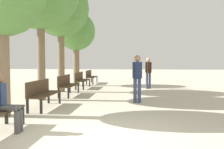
% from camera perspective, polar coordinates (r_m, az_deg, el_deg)
% --- Properties ---
extents(ground_plane, '(80.00, 80.00, 0.00)m').
position_cam_1_polar(ground_plane, '(4.84, -3.64, -14.61)').
color(ground_plane, beige).
extents(bench_row_1, '(0.48, 1.81, 0.87)m').
position_cam_1_polar(bench_row_1, '(8.11, -15.66, -3.82)').
color(bench_row_1, '#4C3823').
rests_on(bench_row_1, ground_plane).
extents(bench_row_2, '(0.48, 1.81, 0.87)m').
position_cam_1_polar(bench_row_2, '(10.83, -10.25, -2.05)').
color(bench_row_2, '#4C3823').
rests_on(bench_row_2, ground_plane).
extents(bench_row_3, '(0.48, 1.81, 0.87)m').
position_cam_1_polar(bench_row_3, '(13.61, -7.03, -0.98)').
color(bench_row_3, '#4C3823').
rests_on(bench_row_3, ground_plane).
extents(bench_row_4, '(0.48, 1.81, 0.87)m').
position_cam_1_polar(bench_row_4, '(16.42, -4.91, -0.28)').
color(bench_row_4, '#4C3823').
rests_on(bench_row_4, ground_plane).
extents(tree_row_2, '(2.69, 2.69, 5.30)m').
position_cam_1_polar(tree_row_2, '(12.41, -11.67, 14.41)').
color(tree_row_2, '#7A664C').
rests_on(tree_row_2, ground_plane).
extents(tree_row_3, '(2.29, 2.29, 4.40)m').
position_cam_1_polar(tree_row_3, '(15.26, -8.22, 9.56)').
color(tree_row_3, '#7A664C').
rests_on(tree_row_3, ground_plane).
extents(person_seated, '(0.56, 0.32, 1.23)m').
position_cam_1_polar(person_seated, '(5.59, -23.27, -5.49)').
color(person_seated, '#4C4C4C').
rests_on(person_seated, ground_plane).
extents(pedestrian_near, '(0.34, 0.30, 1.68)m').
position_cam_1_polar(pedestrian_near, '(8.82, 5.79, -0.25)').
color(pedestrian_near, '#384260').
rests_on(pedestrian_near, ground_plane).
extents(pedestrian_mid, '(0.33, 0.28, 1.65)m').
position_cam_1_polar(pedestrian_mid, '(13.38, 8.31, 0.80)').
color(pedestrian_mid, '#384260').
rests_on(pedestrian_mid, ground_plane).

